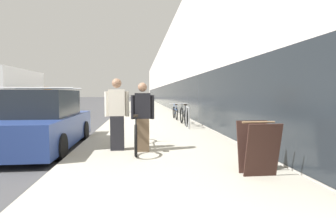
# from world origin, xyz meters

# --- Properties ---
(sidewalk_slab) EXTENTS (4.25, 70.00, 0.12)m
(sidewalk_slab) POSITION_xyz_m (5.94, 21.00, 0.06)
(sidewalk_slab) COLOR #A39E8E
(sidewalk_slab) RESTS_ON ground
(storefront_facade) EXTENTS (10.01, 70.00, 7.30)m
(storefront_facade) POSITION_xyz_m (13.10, 29.00, 3.64)
(storefront_facade) COLOR silver
(storefront_facade) RESTS_ON ground
(tandem_bicycle) EXTENTS (0.52, 2.39, 0.89)m
(tandem_bicycle) POSITION_xyz_m (5.32, 1.63, 0.50)
(tandem_bicycle) COLOR black
(tandem_bicycle) RESTS_ON sidewalk_slab
(person_rider) EXTENTS (0.55, 0.21, 1.61)m
(person_rider) POSITION_xyz_m (5.48, 1.33, 0.93)
(person_rider) COLOR brown
(person_rider) RESTS_ON sidewalk_slab
(person_bystander) EXTENTS (0.58, 0.23, 1.71)m
(person_bystander) POSITION_xyz_m (4.87, 1.54, 0.99)
(person_bystander) COLOR black
(person_bystander) RESTS_ON sidewalk_slab
(bike_rack_hoop) EXTENTS (0.05, 0.60, 0.84)m
(bike_rack_hoop) POSITION_xyz_m (7.29, 5.27, 0.64)
(bike_rack_hoop) COLOR gray
(bike_rack_hoop) RESTS_ON sidewalk_slab
(cruiser_bike_nearest) EXTENTS (0.52, 1.88, 0.93)m
(cruiser_bike_nearest) POSITION_xyz_m (7.33, 6.38, 0.51)
(cruiser_bike_nearest) COLOR black
(cruiser_bike_nearest) RESTS_ON sidewalk_slab
(cruiser_bike_middle) EXTENTS (0.52, 1.72, 0.83)m
(cruiser_bike_middle) POSITION_xyz_m (7.30, 8.90, 0.48)
(cruiser_bike_middle) COLOR black
(cruiser_bike_middle) RESTS_ON sidewalk_slab
(sandwich_board_sign) EXTENTS (0.56, 0.56, 0.90)m
(sandwich_board_sign) POSITION_xyz_m (7.37, -0.67, 0.57)
(sandwich_board_sign) COLOR #331E19
(sandwich_board_sign) RESTS_ON sidewalk_slab
(parked_sedan_curbside) EXTENTS (1.79, 4.24, 1.64)m
(parked_sedan_curbside) POSITION_xyz_m (2.87, 2.43, 0.70)
(parked_sedan_curbside) COLOR navy
(parked_sedan_curbside) RESTS_ON ground
(moving_truck) EXTENTS (2.44, 7.49, 2.92)m
(moving_truck) POSITION_xyz_m (-2.51, 12.58, 1.48)
(moving_truck) COLOR orange
(moving_truck) RESTS_ON ground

